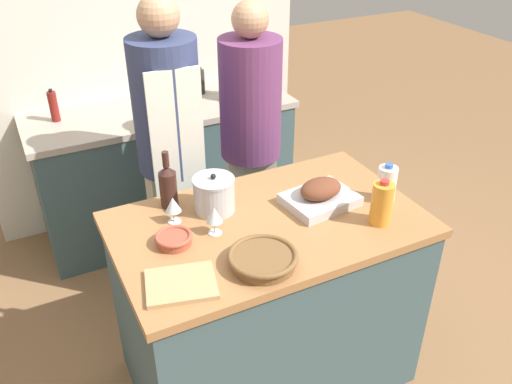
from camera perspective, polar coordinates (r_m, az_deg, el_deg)
ground_plane at (r=2.97m, az=1.11°, el=-18.19°), size 12.00×12.00×0.00m
kitchen_island at (r=2.63m, az=1.21°, el=-11.52°), size 1.33×0.81×0.94m
back_counter at (r=3.78m, az=-9.38°, el=2.37°), size 1.72×0.60×0.90m
back_wall at (r=3.79m, az=-12.21°, el=15.65°), size 2.22×0.10×2.55m
roasting_pan at (r=2.44m, az=6.78°, el=-0.32°), size 0.33×0.27×0.12m
wicker_basket at (r=2.08m, az=0.73°, el=-7.04°), size 0.27×0.27×0.05m
cutting_board at (r=2.01m, az=-7.89°, el=-9.57°), size 0.30×0.26×0.02m
stock_pot at (r=2.37m, az=-4.44°, el=-0.25°), size 0.19×0.19×0.18m
mixing_bowl at (r=2.21m, az=-8.65°, el=-4.91°), size 0.15×0.15×0.05m
juice_jug at (r=2.33m, az=13.10°, el=-1.16°), size 0.09×0.09×0.21m
milk_jug at (r=2.50m, az=13.58°, el=0.85°), size 0.09×0.09×0.18m
wine_bottle_green at (r=2.41m, az=-9.24°, el=0.72°), size 0.08×0.08×0.27m
wine_glass_left at (r=2.31m, az=-8.73°, el=-1.38°), size 0.07×0.07×0.12m
wine_glass_right at (r=2.22m, az=-4.41°, el=-2.50°), size 0.07×0.07×0.13m
stand_mixer at (r=3.66m, az=-2.18°, el=11.56°), size 0.18×0.14×0.28m
condiment_bottle_tall at (r=3.78m, az=-5.88°, el=11.49°), size 0.06×0.06×0.18m
condiment_bottle_short at (r=3.54m, az=-20.53°, el=8.45°), size 0.05×0.05×0.20m
person_cook_aproned at (r=2.91m, az=-9.00°, el=4.79°), size 0.35×0.35×1.75m
person_cook_guest at (r=3.11m, az=-0.57°, el=6.03°), size 0.35×0.35×1.67m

